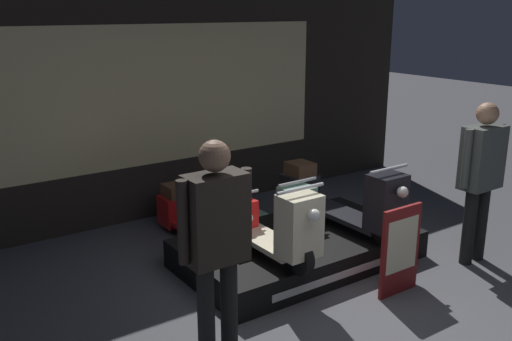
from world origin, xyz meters
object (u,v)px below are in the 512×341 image
Objects in this scene: person_left_browsing at (216,236)px; price_sign_board at (400,250)px; scooter_display_left at (256,218)px; person_right_browsing at (481,170)px; scooter_backrow_0 at (205,220)px; scooter_backrow_1 at (262,207)px; scooter_display_right at (340,198)px.

person_left_browsing reaches higher than price_sign_board.
person_right_browsing is (2.07, -1.02, 0.40)m from scooter_display_left.
person_left_browsing is at bearing -180.00° from person_right_browsing.
price_sign_board is (1.94, -0.04, -0.59)m from person_left_browsing.
person_right_browsing is at bearing -26.19° from scooter_display_left.
scooter_backrow_0 is at bearing 137.97° from person_right_browsing.
scooter_backrow_1 is 1.03× the size of person_left_browsing.
scooter_display_left and scooter_display_right have the same top height.
scooter_backrow_1 is (0.70, 0.91, -0.29)m from scooter_display_left.
person_left_browsing is at bearing 178.91° from price_sign_board.
scooter_backrow_1 is at bearing 113.40° from scooter_display_right.
person_left_browsing is (-1.76, -1.92, 0.71)m from scooter_backrow_1.
person_right_browsing reaches higher than scooter_backrow_1.
scooter_backrow_0 is at bearing 180.00° from scooter_backrow_1.
scooter_display_left is 1.00× the size of scooter_display_right.
price_sign_board is at bearing -84.76° from scooter_backrow_1.
scooter_backrow_0 is 1.03× the size of person_left_browsing.
scooter_backrow_1 is at bearing 0.00° from scooter_backrow_0.
person_left_browsing is 1.02× the size of person_right_browsing.
person_left_browsing is 3.12m from person_right_browsing.
scooter_display_left is at bearing 43.95° from person_left_browsing.
price_sign_board reaches higher than scooter_backrow_1.
person_right_browsing is (3.12, 0.00, -0.02)m from person_left_browsing.
scooter_backrow_1 is at bearing 52.17° from scooter_display_left.
person_left_browsing is at bearing -117.20° from scooter_backrow_0.
person_left_browsing reaches higher than person_right_browsing.
person_right_browsing is (1.36, -1.92, 0.69)m from scooter_backrow_1.
price_sign_board is (0.95, -1.96, 0.12)m from scooter_backrow_0.
person_right_browsing is at bearing -42.03° from scooter_backrow_0.
scooter_display_left is at bearing -127.83° from scooter_backrow_1.
scooter_display_left is at bearing 180.00° from scooter_display_right.
person_right_browsing reaches higher than scooter_display_left.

